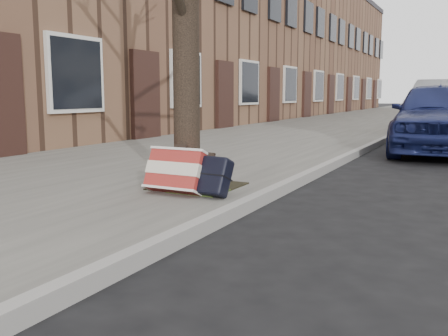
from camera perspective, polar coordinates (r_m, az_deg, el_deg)
The scene contains 8 objects.
ground at distance 3.71m, azimuth 15.07°, elevation -9.55°, with size 120.00×120.00×0.00m, color black.
near_sidewalk at distance 19.01m, azimuth 13.66°, elevation 5.00°, with size 5.00×70.00×0.12m, color slate.
house_near at distance 22.15m, azimuth -0.88°, elevation 14.60°, with size 6.80×40.00×7.00m, color brown.
dirt_patch at distance 5.48m, azimuth -2.99°, elevation -2.07°, with size 0.85×0.85×0.01m, color black.
suitcase_red at distance 5.09m, azimuth -5.51°, elevation -0.34°, with size 0.60×0.17×0.44m, color maroon.
suitcase_navy at distance 4.96m, azimuth -2.20°, elevation -0.78°, with size 0.54×0.17×0.39m, color black.
car_near_front at distance 10.41m, azimuth 23.34°, elevation 5.41°, with size 1.65×4.11×1.40m, color navy.
car_near_mid at distance 15.29m, azimuth 24.04°, elevation 6.39°, with size 1.63×4.68×1.54m, color #B4B7BC.
Camera 1 is at (0.70, -3.46, 1.13)m, focal length 40.00 mm.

